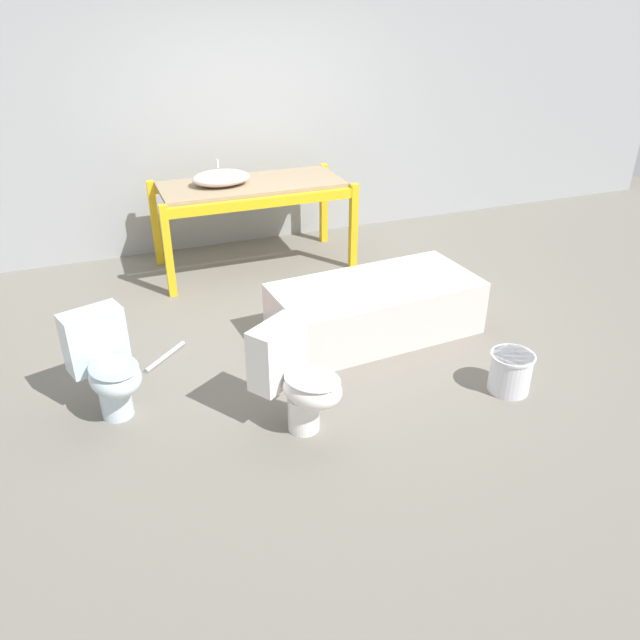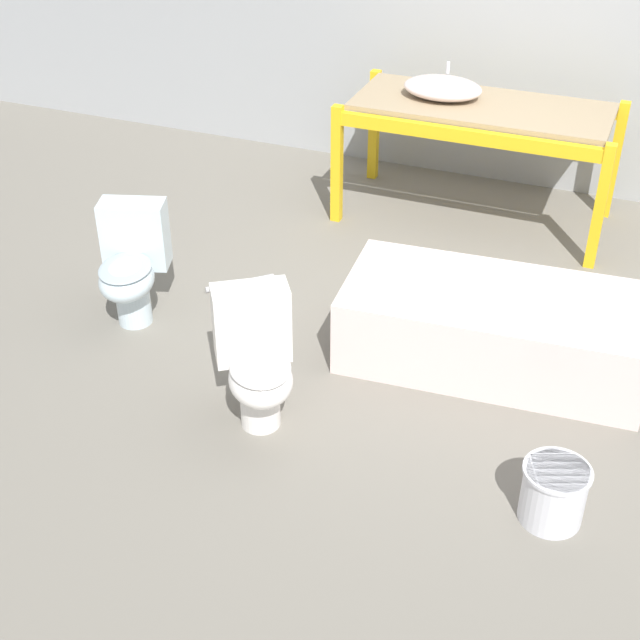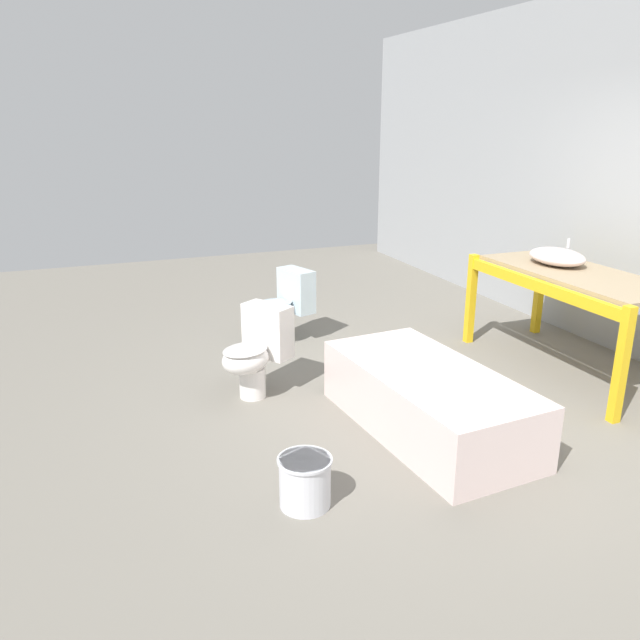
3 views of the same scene
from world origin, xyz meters
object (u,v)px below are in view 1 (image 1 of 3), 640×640
object	(u,v)px
sink_basin	(221,178)
bathtub_main	(375,305)
toilet_near	(296,377)
bucket_white	(511,371)
toilet_far	(106,364)

from	to	relation	value
sink_basin	bathtub_main	xyz separation A→B (m)	(0.81, -1.72, -0.67)
bathtub_main	toilet_near	world-z (taller)	toilet_near
sink_basin	toilet_near	size ratio (longest dim) A/B	0.79
bathtub_main	bucket_white	distance (m)	1.21
toilet_near	bucket_white	distance (m)	1.55
bucket_white	toilet_near	bearing A→B (deg)	174.15
bathtub_main	toilet_far	world-z (taller)	toilet_far
sink_basin	toilet_near	distance (m)	2.71
toilet_near	sink_basin	bearing A→B (deg)	52.32
sink_basin	toilet_near	world-z (taller)	sink_basin
bathtub_main	sink_basin	bearing A→B (deg)	111.02
toilet_far	sink_basin	bearing A→B (deg)	40.30
toilet_near	toilet_far	world-z (taller)	same
sink_basin	bucket_white	bearing A→B (deg)	-64.48
sink_basin	toilet_near	xyz separation A→B (m)	(-0.18, -2.65, -0.56)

